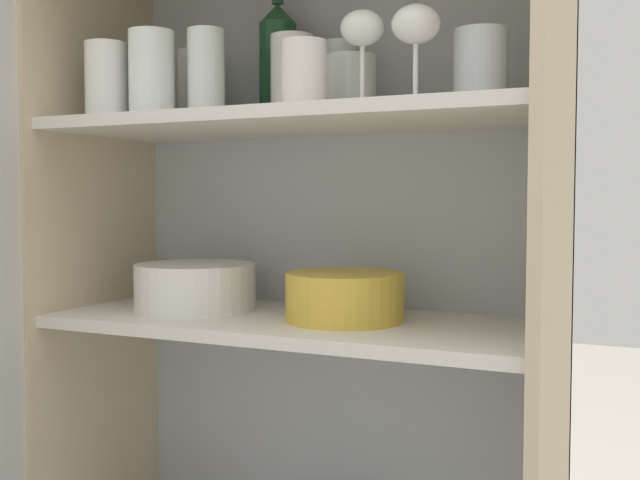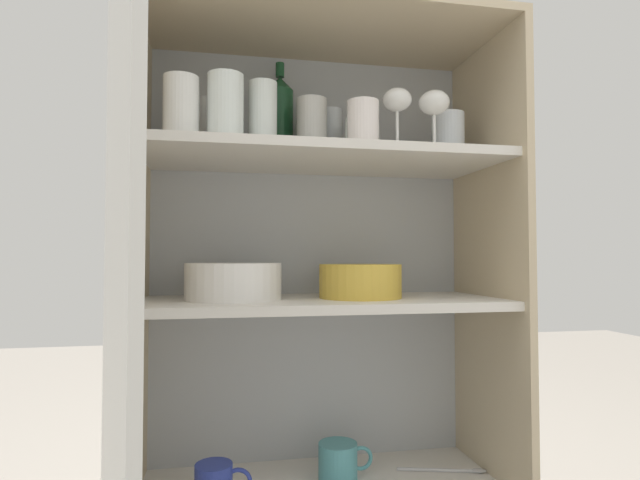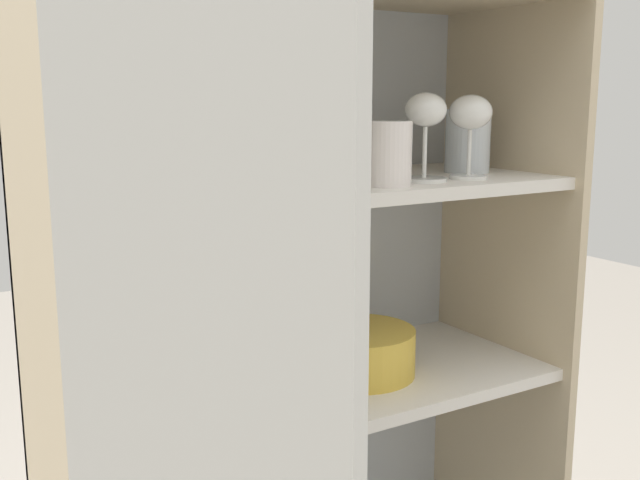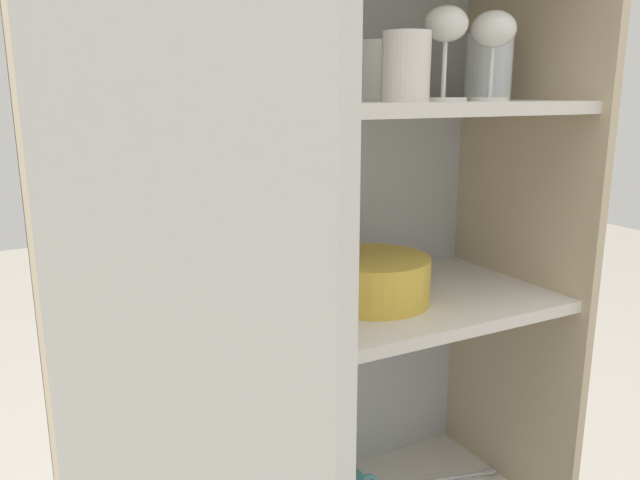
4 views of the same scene
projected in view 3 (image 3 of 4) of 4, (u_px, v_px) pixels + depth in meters
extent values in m
cube|color=#B2B7BC|center=(265.00, 381.00, 1.37)|extent=(0.84, 0.02, 1.33)
cube|color=#CCB793|center=(54.00, 480.00, 1.02)|extent=(0.02, 0.36, 1.33)
cube|color=#CCB793|center=(497.00, 369.00, 1.43)|extent=(0.02, 0.36, 1.33)
cube|color=silver|center=(313.00, 390.00, 1.22)|extent=(0.80, 0.33, 0.02)
cube|color=silver|center=(313.00, 188.00, 1.15)|extent=(0.80, 0.33, 0.02)
cylinder|color=white|center=(362.00, 150.00, 1.20)|extent=(0.08, 0.08, 0.09)
cylinder|color=silver|center=(389.00, 154.00, 1.09)|extent=(0.07, 0.07, 0.09)
cylinder|color=white|center=(241.00, 139.00, 1.03)|extent=(0.06, 0.06, 0.14)
cylinder|color=white|center=(291.00, 136.00, 1.16)|extent=(0.07, 0.07, 0.14)
cylinder|color=white|center=(133.00, 152.00, 0.91)|extent=(0.07, 0.07, 0.13)
cylinder|color=white|center=(129.00, 137.00, 1.09)|extent=(0.07, 0.07, 0.14)
cylinder|color=white|center=(303.00, 135.00, 1.24)|extent=(0.06, 0.06, 0.13)
cylinder|color=white|center=(468.00, 141.00, 1.29)|extent=(0.08, 0.08, 0.11)
cylinder|color=white|center=(198.00, 144.00, 0.96)|extent=(0.07, 0.07, 0.14)
cylinder|color=white|center=(424.00, 179.00, 1.16)|extent=(0.07, 0.07, 0.01)
cylinder|color=white|center=(425.00, 152.00, 1.15)|extent=(0.01, 0.01, 0.08)
ellipsoid|color=white|center=(426.00, 110.00, 1.14)|extent=(0.06, 0.06, 0.05)
cylinder|color=white|center=(468.00, 177.00, 1.19)|extent=(0.06, 0.06, 0.01)
cylinder|color=white|center=(469.00, 153.00, 1.18)|extent=(0.01, 0.01, 0.07)
ellipsoid|color=white|center=(471.00, 112.00, 1.17)|extent=(0.07, 0.07, 0.05)
cylinder|color=#194728|center=(230.00, 122.00, 1.18)|extent=(0.07, 0.07, 0.18)
cone|color=#194728|center=(229.00, 53.00, 1.16)|extent=(0.07, 0.07, 0.03)
cylinder|color=#194728|center=(228.00, 30.00, 1.16)|extent=(0.02, 0.02, 0.03)
cylinder|color=white|center=(196.00, 405.00, 1.12)|extent=(0.21, 0.21, 0.01)
cylinder|color=white|center=(196.00, 400.00, 1.12)|extent=(0.21, 0.21, 0.01)
cylinder|color=white|center=(195.00, 394.00, 1.12)|extent=(0.21, 0.21, 0.01)
cylinder|color=white|center=(195.00, 388.00, 1.11)|extent=(0.21, 0.21, 0.01)
cylinder|color=white|center=(195.00, 383.00, 1.11)|extent=(0.21, 0.21, 0.01)
cylinder|color=white|center=(195.00, 377.00, 1.11)|extent=(0.21, 0.21, 0.01)
cylinder|color=white|center=(195.00, 371.00, 1.11)|extent=(0.21, 0.21, 0.01)
cylinder|color=white|center=(194.00, 365.00, 1.11)|extent=(0.21, 0.21, 0.01)
cylinder|color=white|center=(194.00, 360.00, 1.10)|extent=(0.21, 0.21, 0.01)
cylinder|color=gold|center=(359.00, 352.00, 1.25)|extent=(0.19, 0.19, 0.08)
torus|color=gold|center=(359.00, 332.00, 1.25)|extent=(0.19, 0.19, 0.01)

